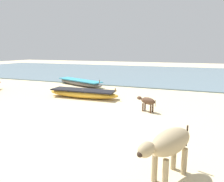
{
  "coord_description": "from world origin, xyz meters",
  "views": [
    {
      "loc": [
        4.15,
        -6.85,
        2.66
      ],
      "look_at": [
        0.34,
        2.86,
        0.6
      ],
      "focal_mm": 33.1,
      "sensor_mm": 36.0,
      "label": 1
    }
  ],
  "objects_px": {
    "fishing_boat_2": "(83,93)",
    "cow_adult_dun": "(169,144)",
    "fishing_boat_3": "(80,82)",
    "calf_far_dark": "(147,101)"
  },
  "relations": [
    {
      "from": "fishing_boat_2",
      "to": "cow_adult_dun",
      "type": "bearing_deg",
      "value": -50.17
    },
    {
      "from": "fishing_boat_2",
      "to": "cow_adult_dun",
      "type": "distance_m",
      "value": 8.1
    },
    {
      "from": "fishing_boat_2",
      "to": "fishing_boat_3",
      "type": "relative_size",
      "value": 0.89
    },
    {
      "from": "fishing_boat_2",
      "to": "calf_far_dark",
      "type": "height_order",
      "value": "fishing_boat_2"
    },
    {
      "from": "cow_adult_dun",
      "to": "calf_far_dark",
      "type": "distance_m",
      "value": 4.87
    },
    {
      "from": "fishing_boat_3",
      "to": "calf_far_dark",
      "type": "distance_m",
      "value": 8.02
    },
    {
      "from": "cow_adult_dun",
      "to": "fishing_boat_2",
      "type": "bearing_deg",
      "value": -110.66
    },
    {
      "from": "fishing_boat_2",
      "to": "calf_far_dark",
      "type": "distance_m",
      "value": 4.2
    },
    {
      "from": "fishing_boat_3",
      "to": "calf_far_dark",
      "type": "xyz_separation_m",
      "value": [
        6.29,
        -4.97,
        0.22
      ]
    },
    {
      "from": "fishing_boat_3",
      "to": "calf_far_dark",
      "type": "height_order",
      "value": "calf_far_dark"
    }
  ]
}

